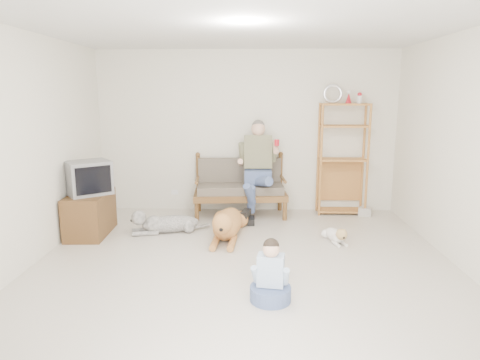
{
  "coord_description": "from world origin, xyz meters",
  "views": [
    {
      "loc": [
        0.08,
        -4.48,
        2.0
      ],
      "look_at": [
        -0.07,
        1.0,
        0.88
      ],
      "focal_mm": 32.0,
      "sensor_mm": 36.0,
      "label": 1
    }
  ],
  "objects_px": {
    "loveseat": "(240,186)",
    "golden_retriever": "(227,224)",
    "tv_stand": "(90,214)",
    "etagere": "(342,158)"
  },
  "relations": [
    {
      "from": "loveseat",
      "to": "golden_retriever",
      "type": "height_order",
      "value": "loveseat"
    },
    {
      "from": "loveseat",
      "to": "tv_stand",
      "type": "distance_m",
      "value": 2.39
    },
    {
      "from": "loveseat",
      "to": "tv_stand",
      "type": "bearing_deg",
      "value": -157.02
    },
    {
      "from": "loveseat",
      "to": "tv_stand",
      "type": "height_order",
      "value": "loveseat"
    },
    {
      "from": "tv_stand",
      "to": "golden_retriever",
      "type": "relative_size",
      "value": 0.58
    },
    {
      "from": "loveseat",
      "to": "etagere",
      "type": "relative_size",
      "value": 0.72
    },
    {
      "from": "etagere",
      "to": "tv_stand",
      "type": "bearing_deg",
      "value": -162.49
    },
    {
      "from": "golden_retriever",
      "to": "tv_stand",
      "type": "bearing_deg",
      "value": -178.23
    },
    {
      "from": "loveseat",
      "to": "tv_stand",
      "type": "relative_size",
      "value": 1.68
    },
    {
      "from": "loveseat",
      "to": "etagere",
      "type": "height_order",
      "value": "etagere"
    }
  ]
}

